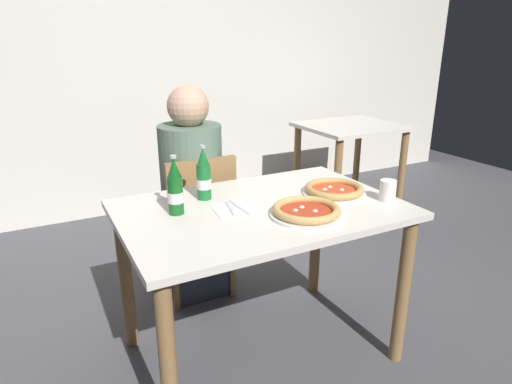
% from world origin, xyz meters
% --- Properties ---
extents(ground_plane, '(8.00, 8.00, 0.00)m').
position_xyz_m(ground_plane, '(0.00, 0.00, 0.00)').
color(ground_plane, '#4C4C51').
extents(back_wall_tiled, '(7.00, 0.10, 2.60)m').
position_xyz_m(back_wall_tiled, '(0.00, 2.20, 1.30)').
color(back_wall_tiled, silver).
rests_on(back_wall_tiled, ground_plane).
extents(dining_table_main, '(1.20, 0.80, 0.75)m').
position_xyz_m(dining_table_main, '(0.00, 0.00, 0.64)').
color(dining_table_main, silver).
rests_on(dining_table_main, ground_plane).
extents(chair_behind_table, '(0.40, 0.40, 0.85)m').
position_xyz_m(chair_behind_table, '(-0.08, 0.61, 0.48)').
color(chair_behind_table, olive).
rests_on(chair_behind_table, ground_plane).
extents(diner_seated, '(0.34, 0.34, 1.21)m').
position_xyz_m(diner_seated, '(-0.08, 0.66, 0.58)').
color(diner_seated, '#2D3342').
rests_on(diner_seated, ground_plane).
extents(dining_table_background, '(0.80, 0.70, 0.75)m').
position_xyz_m(dining_table_background, '(1.57, 1.34, 0.59)').
color(dining_table_background, silver).
rests_on(dining_table_background, ground_plane).
extents(pizza_margherita_near, '(0.30, 0.30, 0.04)m').
position_xyz_m(pizza_margherita_near, '(0.11, -0.18, 0.77)').
color(pizza_margherita_near, white).
rests_on(pizza_margherita_near, dining_table_main).
extents(pizza_marinara_far, '(0.29, 0.29, 0.04)m').
position_xyz_m(pizza_marinara_far, '(0.37, -0.02, 0.77)').
color(pizza_marinara_far, white).
rests_on(pizza_marinara_far, dining_table_main).
extents(beer_bottle_left, '(0.07, 0.07, 0.25)m').
position_xyz_m(beer_bottle_left, '(-0.18, 0.20, 0.85)').
color(beer_bottle_left, '#196B2D').
rests_on(beer_bottle_left, dining_table_main).
extents(beer_bottle_center, '(0.07, 0.07, 0.25)m').
position_xyz_m(beer_bottle_center, '(-0.35, 0.09, 0.85)').
color(beer_bottle_center, '#14591E').
rests_on(beer_bottle_center, dining_table_main).
extents(napkin_with_cutlery, '(0.20, 0.20, 0.01)m').
position_xyz_m(napkin_with_cutlery, '(-0.11, 0.02, 0.75)').
color(napkin_with_cutlery, white).
rests_on(napkin_with_cutlery, dining_table_main).
extents(paper_cup, '(0.07, 0.07, 0.09)m').
position_xyz_m(paper_cup, '(0.53, -0.20, 0.80)').
color(paper_cup, white).
rests_on(paper_cup, dining_table_main).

